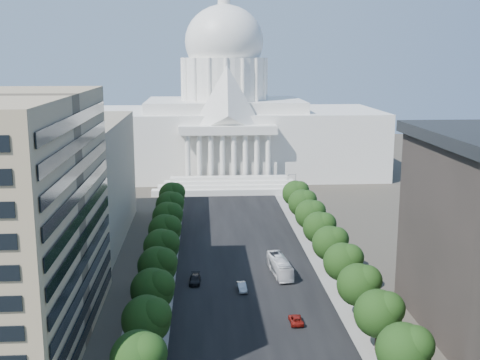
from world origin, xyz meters
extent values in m
cube|color=black|center=(0.00, 90.00, 0.00)|extent=(30.00, 260.00, 0.01)
cube|color=gray|center=(-19.00, 90.00, 0.00)|extent=(8.00, 260.00, 0.02)
cube|color=gray|center=(19.00, 90.00, 0.00)|extent=(8.00, 260.00, 0.02)
cube|color=white|center=(0.00, 185.00, 12.50)|extent=(120.00, 50.00, 25.00)
cube|color=white|center=(0.00, 185.00, 27.00)|extent=(60.00, 40.00, 4.00)
cube|color=white|center=(0.00, 158.00, 20.50)|extent=(34.00, 8.00, 3.00)
cylinder|color=white|center=(0.00, 185.00, 37.00)|extent=(32.00, 32.00, 16.00)
ellipsoid|color=white|center=(0.00, 185.00, 51.00)|extent=(30.00, 30.00, 27.60)
cylinder|color=white|center=(0.00, 185.00, 64.00)|extent=(4.80, 4.80, 7.00)
cube|color=gray|center=(-48.00, 100.00, 15.00)|extent=(38.00, 52.00, 30.00)
sphere|color=black|center=(-18.00, 24.00, 6.17)|extent=(7.60, 7.60, 7.60)
sphere|color=black|center=(-16.67, 23.24, 7.31)|extent=(5.32, 5.32, 5.32)
cylinder|color=#33261C|center=(-18.00, 36.00, 1.47)|extent=(0.56, 0.56, 2.94)
sphere|color=black|center=(-18.00, 36.00, 6.17)|extent=(7.60, 7.60, 7.60)
sphere|color=black|center=(-16.67, 35.24, 7.31)|extent=(5.32, 5.32, 5.32)
cylinder|color=#33261C|center=(-18.00, 48.00, 1.47)|extent=(0.56, 0.56, 2.94)
sphere|color=black|center=(-18.00, 48.00, 6.17)|extent=(7.60, 7.60, 7.60)
sphere|color=black|center=(-16.67, 47.24, 7.31)|extent=(5.32, 5.32, 5.32)
cylinder|color=#33261C|center=(-18.00, 60.00, 1.47)|extent=(0.56, 0.56, 2.94)
sphere|color=black|center=(-18.00, 60.00, 6.17)|extent=(7.60, 7.60, 7.60)
sphere|color=black|center=(-16.67, 59.24, 7.31)|extent=(5.32, 5.32, 5.32)
cylinder|color=#33261C|center=(-18.00, 72.00, 1.47)|extent=(0.56, 0.56, 2.94)
sphere|color=black|center=(-18.00, 72.00, 6.17)|extent=(7.60, 7.60, 7.60)
sphere|color=black|center=(-16.67, 71.24, 7.31)|extent=(5.32, 5.32, 5.32)
cylinder|color=#33261C|center=(-18.00, 84.00, 1.47)|extent=(0.56, 0.56, 2.94)
sphere|color=black|center=(-18.00, 84.00, 6.17)|extent=(7.60, 7.60, 7.60)
sphere|color=black|center=(-16.67, 83.24, 7.31)|extent=(5.32, 5.32, 5.32)
cylinder|color=#33261C|center=(-18.00, 96.00, 1.47)|extent=(0.56, 0.56, 2.94)
sphere|color=black|center=(-18.00, 96.00, 6.17)|extent=(7.60, 7.60, 7.60)
sphere|color=black|center=(-16.67, 95.24, 7.31)|extent=(5.32, 5.32, 5.32)
cylinder|color=#33261C|center=(-18.00, 108.00, 1.47)|extent=(0.56, 0.56, 2.94)
sphere|color=black|center=(-18.00, 108.00, 6.17)|extent=(7.60, 7.60, 7.60)
sphere|color=black|center=(-16.67, 107.24, 7.31)|extent=(5.32, 5.32, 5.32)
cylinder|color=#33261C|center=(-18.00, 120.00, 1.47)|extent=(0.56, 0.56, 2.94)
sphere|color=black|center=(-18.00, 120.00, 6.17)|extent=(7.60, 7.60, 7.60)
sphere|color=black|center=(-16.67, 119.24, 7.31)|extent=(5.32, 5.32, 5.32)
sphere|color=black|center=(18.00, 24.00, 6.17)|extent=(7.60, 7.60, 7.60)
sphere|color=black|center=(19.33, 23.24, 7.31)|extent=(5.32, 5.32, 5.32)
cylinder|color=#33261C|center=(18.00, 36.00, 1.47)|extent=(0.56, 0.56, 2.94)
sphere|color=black|center=(18.00, 36.00, 6.17)|extent=(7.60, 7.60, 7.60)
sphere|color=black|center=(19.33, 35.24, 7.31)|extent=(5.32, 5.32, 5.32)
cylinder|color=#33261C|center=(18.00, 48.00, 1.47)|extent=(0.56, 0.56, 2.94)
sphere|color=black|center=(18.00, 48.00, 6.17)|extent=(7.60, 7.60, 7.60)
sphere|color=black|center=(19.33, 47.24, 7.31)|extent=(5.32, 5.32, 5.32)
cylinder|color=#33261C|center=(18.00, 60.00, 1.47)|extent=(0.56, 0.56, 2.94)
sphere|color=black|center=(18.00, 60.00, 6.17)|extent=(7.60, 7.60, 7.60)
sphere|color=black|center=(19.33, 59.24, 7.31)|extent=(5.32, 5.32, 5.32)
cylinder|color=#33261C|center=(18.00, 72.00, 1.47)|extent=(0.56, 0.56, 2.94)
sphere|color=black|center=(18.00, 72.00, 6.17)|extent=(7.60, 7.60, 7.60)
sphere|color=black|center=(19.33, 71.24, 7.31)|extent=(5.32, 5.32, 5.32)
cylinder|color=#33261C|center=(18.00, 84.00, 1.47)|extent=(0.56, 0.56, 2.94)
sphere|color=black|center=(18.00, 84.00, 6.17)|extent=(7.60, 7.60, 7.60)
sphere|color=black|center=(19.33, 83.24, 7.31)|extent=(5.32, 5.32, 5.32)
cylinder|color=#33261C|center=(18.00, 96.00, 1.47)|extent=(0.56, 0.56, 2.94)
sphere|color=black|center=(18.00, 96.00, 6.17)|extent=(7.60, 7.60, 7.60)
sphere|color=black|center=(19.33, 95.24, 7.31)|extent=(5.32, 5.32, 5.32)
cylinder|color=#33261C|center=(18.00, 108.00, 1.47)|extent=(0.56, 0.56, 2.94)
sphere|color=black|center=(18.00, 108.00, 6.17)|extent=(7.60, 7.60, 7.60)
sphere|color=black|center=(19.33, 107.24, 7.31)|extent=(5.32, 5.32, 5.32)
cylinder|color=#33261C|center=(18.00, 120.00, 1.47)|extent=(0.56, 0.56, 2.94)
sphere|color=black|center=(18.00, 120.00, 6.17)|extent=(7.60, 7.60, 7.60)
sphere|color=black|center=(19.33, 119.24, 7.31)|extent=(5.32, 5.32, 5.32)
cylinder|color=gray|center=(20.50, 35.00, 4.50)|extent=(0.18, 0.18, 9.00)
cylinder|color=gray|center=(19.30, 35.00, 8.80)|extent=(2.40, 0.14, 0.14)
sphere|color=gray|center=(18.20, 35.00, 8.70)|extent=(0.44, 0.44, 0.44)
cylinder|color=gray|center=(20.50, 60.00, 4.50)|extent=(0.18, 0.18, 9.00)
cylinder|color=gray|center=(19.30, 60.00, 8.80)|extent=(2.40, 0.14, 0.14)
sphere|color=gray|center=(18.20, 60.00, 8.70)|extent=(0.44, 0.44, 0.44)
cylinder|color=gray|center=(20.50, 85.00, 4.50)|extent=(0.18, 0.18, 9.00)
cylinder|color=gray|center=(19.30, 85.00, 8.80)|extent=(2.40, 0.14, 0.14)
sphere|color=gray|center=(18.20, 85.00, 8.70)|extent=(0.44, 0.44, 0.44)
cylinder|color=gray|center=(20.50, 110.00, 4.50)|extent=(0.18, 0.18, 9.00)
cylinder|color=gray|center=(19.30, 110.00, 8.80)|extent=(2.40, 0.14, 0.14)
sphere|color=gray|center=(18.20, 110.00, 8.70)|extent=(0.44, 0.44, 0.44)
cylinder|color=gray|center=(20.50, 135.00, 4.50)|extent=(0.18, 0.18, 9.00)
cylinder|color=gray|center=(19.30, 135.00, 8.80)|extent=(2.40, 0.14, 0.14)
sphere|color=gray|center=(18.20, 135.00, 8.70)|extent=(0.44, 0.44, 0.44)
imported|color=#A6A8AE|center=(-1.63, 61.83, 0.77)|extent=(2.02, 4.82, 1.55)
imported|color=maroon|center=(6.77, 46.35, 0.66)|extent=(2.26, 4.78, 1.32)
imported|color=black|center=(-10.93, 66.35, 0.78)|extent=(2.46, 5.51, 1.57)
imported|color=white|center=(7.08, 70.42, 1.82)|extent=(4.31, 13.28, 3.63)
camera|label=1|loc=(-9.22, -50.18, 45.63)|focal=45.00mm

